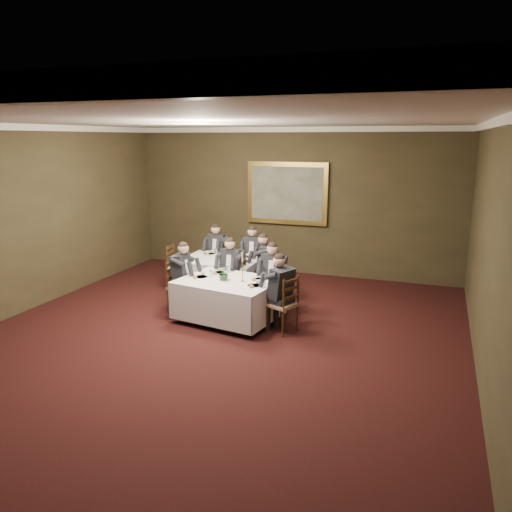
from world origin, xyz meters
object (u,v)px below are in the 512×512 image
Objects in this scene: chair_main_backright at (274,296)px; diner_main_endright at (282,303)px; candlestick at (242,271)px; chair_sec_endleft at (179,276)px; table_second at (221,273)px; chair_sec_backright at (254,273)px; diner_sec_endright at (267,274)px; chair_main_endright at (283,316)px; chair_main_backleft at (233,289)px; diner_main_backleft at (232,279)px; diner_main_backright at (274,285)px; chair_main_endleft at (181,297)px; diner_sec_backright at (254,263)px; chair_sec_endright at (267,285)px; diner_sec_backleft at (218,260)px; painting at (287,193)px; diner_main_endleft at (181,285)px; table_main at (229,297)px; centerpiece at (224,273)px; chair_sec_backleft at (218,269)px.

diner_main_endright is (0.47, -0.97, 0.23)m from chair_main_backright.
chair_sec_endleft is at bearing 145.57° from candlestick.
table_second is 0.95m from chair_sec_backright.
diner_main_endright is 1.85m from diner_sec_endright.
chair_main_endright is 1.88× the size of candlestick.
chair_main_backleft is at bearing 122.06° from candlestick.
chair_sec_endleft is at bearing -12.47° from diner_main_backleft.
chair_main_endleft is (-1.67, -0.62, -0.23)m from diner_main_backright.
chair_main_backleft is at bearing 90.50° from diner_sec_backright.
diner_main_endright is 1.35× the size of chair_sec_endright.
diner_sec_backleft is at bearing 123.70° from candlestick.
painting reaches higher than diner_sec_backright.
diner_main_endleft and diner_sec_backleft have the same top height.
chair_main_backleft is 1.79m from chair_main_endright.
candlestick is at bearing -85.72° from painting.
chair_main_backleft is 0.74× the size of diner_sec_backleft.
chair_main_backright is 1.78m from chair_sec_backright.
chair_sec_backright is 2.47m from candlestick.
diner_main_backright is 2.35m from diner_sec_backleft.
chair_main_backleft is at bearing -90.00° from diner_main_backleft.
table_main is at bearing 104.37° from diner_main_endright.
chair_main_backleft is 1.36m from diner_sec_backright.
chair_sec_endright is (0.55, 0.53, 0.00)m from chair_main_backleft.
diner_sec_backleft is (-1.83, 1.47, 0.23)m from chair_main_backright.
chair_sec_endleft is (-1.02, -0.02, -0.17)m from table_second.
table_second is 1.64× the size of chair_main_endright.
candlestick is (-0.80, 0.18, 0.45)m from diner_main_endright.
chair_sec_endright is at bearing 133.17° from chair_main_endleft.
chair_main_backleft is (-0.32, 0.95, -0.17)m from table_main.
diner_main_endright is at bearing 139.93° from diner_sec_backleft.
candlestick is at bearing 128.55° from diner_main_backleft.
diner_sec_endright is at bearing 85.78° from chair_sec_endleft.
chair_main_backright and chair_main_endright have the same top height.
chair_sec_endleft is at bearing 61.81° from diner_sec_backleft.
painting is (0.32, 2.65, 1.67)m from chair_main_backleft.
chair_sec_endleft reaches higher than table_main.
painting reaches higher than table_second.
diner_main_endleft reaches higher than chair_main_backright.
centerpiece is at bearing 77.19° from diner_main_endleft.
chair_main_endleft is 0.74× the size of diner_sec_backright.
table_main is 0.99m from diner_main_backright.
diner_sec_backright is (0.70, 2.11, 0.00)m from diner_main_endleft.
diner_main_backleft is 1.64m from chair_sec_backleft.
diner_main_endright is (2.13, -0.34, 0.00)m from diner_main_endleft.
chair_sec_endleft is at bearing -12.76° from chair_main_backright.
diner_main_endleft and diner_sec_backright have the same top height.
table_main is at bearing 55.07° from diner_main_backright.
diner_main_endright is at bearing 55.59° from chair_sec_endleft.
diner_sec_backleft reaches higher than chair_sec_backleft.
chair_main_endright is at bearing 139.86° from chair_sec_backleft.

